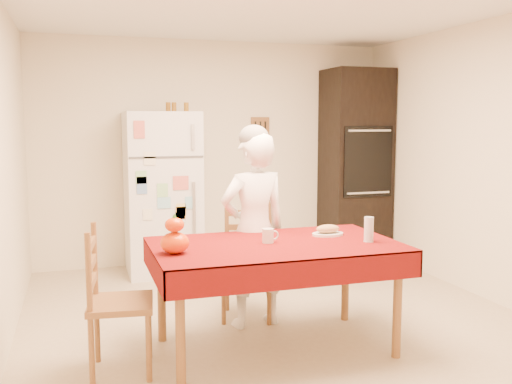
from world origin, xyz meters
name	(u,v)px	position (x,y,z in m)	size (l,w,h in m)	color
floor	(281,324)	(0.00, 0.00, 0.00)	(4.50, 4.50, 0.00)	tan
room_shell	(282,119)	(0.00, 0.00, 1.62)	(4.02, 4.52, 2.51)	beige
refrigerator	(162,193)	(-0.65, 1.88, 0.85)	(0.75, 0.74, 1.70)	white
oven_cabinet	(355,164)	(1.63, 1.93, 1.10)	(0.70, 0.62, 2.20)	black
dining_table	(275,253)	(-0.21, -0.45, 0.69)	(1.70, 1.00, 0.76)	brown
chair_far	(248,255)	(-0.19, 0.30, 0.51)	(0.53, 0.52, 0.95)	brown
chair_left	(110,295)	(-1.33, -0.49, 0.51)	(0.45, 0.47, 0.95)	brown
seated_woman	(254,230)	(-0.21, 0.06, 0.76)	(0.55, 0.36, 1.52)	white
coffee_mug	(268,236)	(-0.25, -0.42, 0.81)	(0.08, 0.08, 0.10)	silver
pumpkin_lower	(175,243)	(-0.92, -0.54, 0.83)	(0.19, 0.19, 0.14)	#E35505
pumpkin_upper	(174,225)	(-0.92, -0.54, 0.95)	(0.12, 0.12, 0.09)	#EE4805
wine_glass	(369,229)	(0.43, -0.60, 0.85)	(0.07, 0.07, 0.18)	silver
bread_plate	(328,234)	(0.25, -0.30, 0.77)	(0.24, 0.24, 0.02)	silver
bread_loaf	(328,229)	(0.25, -0.30, 0.81)	(0.18, 0.10, 0.06)	#9D764D
spice_jar_left	(168,107)	(-0.56, 1.93, 1.75)	(0.05, 0.05, 0.10)	brown
spice_jar_mid	(174,107)	(-0.50, 1.93, 1.75)	(0.05, 0.05, 0.10)	brown
spice_jar_right	(186,107)	(-0.37, 1.93, 1.75)	(0.05, 0.05, 0.10)	#90611A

